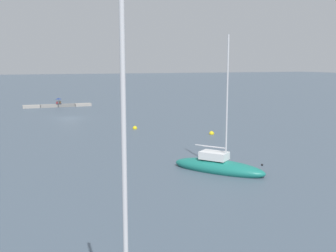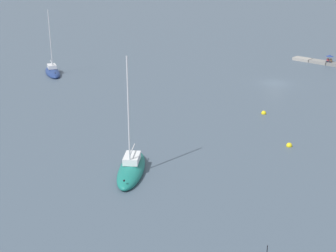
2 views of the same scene
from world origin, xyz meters
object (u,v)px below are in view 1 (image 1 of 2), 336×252
mooring_buoy_near (212,133)px  mooring_buoy_mid (135,128)px  person_seated_brown_left (60,103)px  umbrella_open_navy (58,99)px  sailboat_teal_far (218,166)px  person_seated_maroon_right (57,103)px

mooring_buoy_near → mooring_buoy_mid: bearing=-43.2°
person_seated_brown_left → mooring_buoy_near: size_ratio=1.21×
person_seated_brown_left → umbrella_open_navy: umbrella_open_navy is taller
umbrella_open_navy → person_seated_brown_left: bearing=167.4°
umbrella_open_navy → mooring_buoy_mid: umbrella_open_navy is taller
person_seated_brown_left → mooring_buoy_near: bearing=107.7°
mooring_buoy_mid → sailboat_teal_far: bearing=91.1°
person_seated_maroon_right → mooring_buoy_mid: (-6.83, 31.13, -0.67)m
umbrella_open_navy → mooring_buoy_mid: 31.93m
mooring_buoy_near → mooring_buoy_mid: (7.64, -7.17, 0.00)m
person_seated_maroon_right → umbrella_open_navy: size_ratio=0.55×
sailboat_teal_far → person_seated_maroon_right: bearing=-120.3°
umbrella_open_navy → sailboat_teal_far: bearing=97.4°
umbrella_open_navy → mooring_buoy_near: size_ratio=2.19×
mooring_buoy_near → umbrella_open_navy: bearing=-69.7°
person_seated_brown_left → umbrella_open_navy: size_ratio=0.55×
person_seated_maroon_right → sailboat_teal_far: (-7.26, 53.57, -0.38)m
person_seated_maroon_right → mooring_buoy_near: 40.95m
umbrella_open_navy → sailboat_teal_far: (-6.98, 53.65, -1.24)m
person_seated_brown_left → umbrella_open_navy: bearing=-14.8°
person_seated_maroon_right → sailboat_teal_far: sailboat_teal_far is taller
mooring_buoy_mid → umbrella_open_navy: bearing=-78.2°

